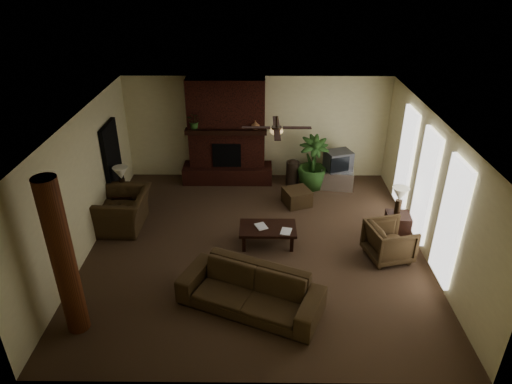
{
  "coord_description": "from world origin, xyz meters",
  "views": [
    {
      "loc": [
        0.08,
        -8.05,
        5.59
      ],
      "look_at": [
        0.0,
        0.4,
        1.1
      ],
      "focal_mm": 31.82,
      "sensor_mm": 36.0,
      "label": 1
    }
  ],
  "objects_px": {
    "armchair_right": "(390,240)",
    "armchair_left": "(122,205)",
    "side_table_left": "(125,203)",
    "sofa": "(250,285)",
    "lamp_right": "(400,196)",
    "floor_vase": "(292,171)",
    "tv_stand": "(337,179)",
    "side_table_right": "(397,225)",
    "log_column": "(63,259)",
    "floor_plant": "(312,174)",
    "ottoman": "(297,197)",
    "lamp_left": "(121,175)",
    "coffee_table": "(268,230)"
  },
  "relations": [
    {
      "from": "floor_plant",
      "to": "lamp_left",
      "type": "xyz_separation_m",
      "value": [
        -4.61,
        -1.37,
        0.61
      ]
    },
    {
      "from": "ottoman",
      "to": "side_table_left",
      "type": "relative_size",
      "value": 1.09
    },
    {
      "from": "ottoman",
      "to": "coffee_table",
      "type": "bearing_deg",
      "value": -113.01
    },
    {
      "from": "sofa",
      "to": "lamp_right",
      "type": "xyz_separation_m",
      "value": [
        3.13,
        2.31,
        0.51
      ]
    },
    {
      "from": "ottoman",
      "to": "lamp_left",
      "type": "relative_size",
      "value": 0.92
    },
    {
      "from": "floor_vase",
      "to": "floor_plant",
      "type": "distance_m",
      "value": 0.52
    },
    {
      "from": "coffee_table",
      "to": "tv_stand",
      "type": "xyz_separation_m",
      "value": [
        1.88,
        2.7,
        -0.12
      ]
    },
    {
      "from": "ottoman",
      "to": "lamp_right",
      "type": "bearing_deg",
      "value": -34.49
    },
    {
      "from": "ottoman",
      "to": "side_table_left",
      "type": "distance_m",
      "value": 4.18
    },
    {
      "from": "side_table_left",
      "to": "sofa",
      "type": "bearing_deg",
      "value": -46.62
    },
    {
      "from": "log_column",
      "to": "armchair_right",
      "type": "xyz_separation_m",
      "value": [
        5.67,
        2.02,
        -0.97
      ]
    },
    {
      "from": "side_table_left",
      "to": "floor_vase",
      "type": "bearing_deg",
      "value": 19.82
    },
    {
      "from": "armchair_right",
      "to": "armchair_left",
      "type": "bearing_deg",
      "value": 64.61
    },
    {
      "from": "side_table_right",
      "to": "lamp_right",
      "type": "xyz_separation_m",
      "value": [
        -0.04,
        0.01,
        0.73
      ]
    },
    {
      "from": "armchair_left",
      "to": "floor_vase",
      "type": "xyz_separation_m",
      "value": [
        3.97,
        2.08,
        -0.13
      ]
    },
    {
      "from": "sofa",
      "to": "coffee_table",
      "type": "bearing_deg",
      "value": 103.55
    },
    {
      "from": "armchair_left",
      "to": "ottoman",
      "type": "height_order",
      "value": "armchair_left"
    },
    {
      "from": "log_column",
      "to": "floor_plant",
      "type": "distance_m",
      "value": 6.87
    },
    {
      "from": "armchair_right",
      "to": "log_column",
      "type": "bearing_deg",
      "value": 95.61
    },
    {
      "from": "tv_stand",
      "to": "lamp_right",
      "type": "xyz_separation_m",
      "value": [
        0.93,
        -2.34,
        0.75
      ]
    },
    {
      "from": "floor_vase",
      "to": "armchair_right",
      "type": "bearing_deg",
      "value": -61.33
    },
    {
      "from": "sofa",
      "to": "floor_vase",
      "type": "height_order",
      "value": "sofa"
    },
    {
      "from": "ottoman",
      "to": "log_column",
      "type": "bearing_deg",
      "value": -133.01
    },
    {
      "from": "armchair_left",
      "to": "armchair_right",
      "type": "distance_m",
      "value": 5.86
    },
    {
      "from": "armchair_right",
      "to": "side_table_right",
      "type": "height_order",
      "value": "armchair_right"
    },
    {
      "from": "coffee_table",
      "to": "tv_stand",
      "type": "relative_size",
      "value": 1.41
    },
    {
      "from": "log_column",
      "to": "side_table_left",
      "type": "xyz_separation_m",
      "value": [
        -0.2,
        3.78,
        -1.12
      ]
    },
    {
      "from": "side_table_right",
      "to": "lamp_right",
      "type": "bearing_deg",
      "value": 162.09
    },
    {
      "from": "floor_plant",
      "to": "side_table_left",
      "type": "distance_m",
      "value": 4.82
    },
    {
      "from": "coffee_table",
      "to": "ottoman",
      "type": "relative_size",
      "value": 2.0
    },
    {
      "from": "floor_plant",
      "to": "lamp_left",
      "type": "height_order",
      "value": "lamp_left"
    },
    {
      "from": "lamp_right",
      "to": "sofa",
      "type": "bearing_deg",
      "value": -143.65
    },
    {
      "from": "lamp_left",
      "to": "tv_stand",
      "type": "bearing_deg",
      "value": 14.51
    },
    {
      "from": "lamp_left",
      "to": "coffee_table",
      "type": "bearing_deg",
      "value": -21.35
    },
    {
      "from": "floor_vase",
      "to": "lamp_right",
      "type": "height_order",
      "value": "lamp_right"
    },
    {
      "from": "side_table_left",
      "to": "armchair_right",
      "type": "bearing_deg",
      "value": -16.66
    },
    {
      "from": "coffee_table",
      "to": "floor_plant",
      "type": "xyz_separation_m",
      "value": [
        1.21,
        2.7,
        0.02
      ]
    },
    {
      "from": "tv_stand",
      "to": "side_table_left",
      "type": "bearing_deg",
      "value": -156.1
    },
    {
      "from": "sofa",
      "to": "armchair_left",
      "type": "xyz_separation_m",
      "value": [
        -2.95,
        2.65,
        0.07
      ]
    },
    {
      "from": "sofa",
      "to": "tv_stand",
      "type": "height_order",
      "value": "sofa"
    },
    {
      "from": "floor_vase",
      "to": "lamp_left",
      "type": "distance_m",
      "value": 4.39
    },
    {
      "from": "armchair_left",
      "to": "sofa",
      "type": "bearing_deg",
      "value": 49.03
    },
    {
      "from": "log_column",
      "to": "lamp_left",
      "type": "height_order",
      "value": "log_column"
    },
    {
      "from": "armchair_left",
      "to": "floor_vase",
      "type": "bearing_deg",
      "value": 118.59
    },
    {
      "from": "armchair_right",
      "to": "side_table_right",
      "type": "bearing_deg",
      "value": -39.78
    },
    {
      "from": "tv_stand",
      "to": "floor_vase",
      "type": "height_order",
      "value": "floor_vase"
    },
    {
      "from": "log_column",
      "to": "lamp_right",
      "type": "distance_m",
      "value": 6.65
    },
    {
      "from": "side_table_right",
      "to": "log_column",
      "type": "bearing_deg",
      "value": -155.05
    },
    {
      "from": "armchair_left",
      "to": "side_table_right",
      "type": "distance_m",
      "value": 6.14
    },
    {
      "from": "armchair_left",
      "to": "lamp_right",
      "type": "distance_m",
      "value": 6.11
    }
  ]
}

